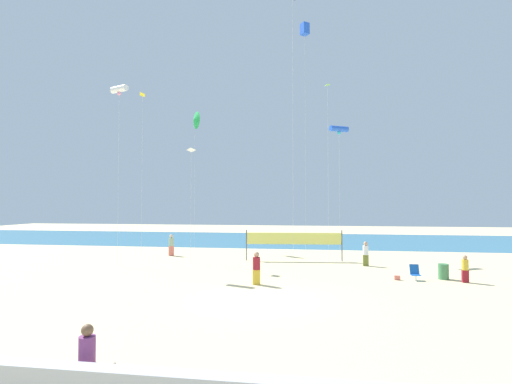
{
  "coord_description": "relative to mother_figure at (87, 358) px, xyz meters",
  "views": [
    {
      "loc": [
        2.51,
        -17.68,
        4.46
      ],
      "look_at": [
        -1.64,
        9.88,
        5.31
      ],
      "focal_mm": 26.78,
      "sensor_mm": 36.0,
      "label": 1
    }
  ],
  "objects": [
    {
      "name": "beachgoer_sage_shirt",
      "position": [
        -6.86,
        23.08,
        0.09
      ],
      "size": [
        0.42,
        0.42,
        1.83
      ],
      "rotation": [
        0.0,
        0.0,
        3.15
      ],
      "color": "#EA7260",
      "rests_on": "ground"
    },
    {
      "name": "kite_green_delta",
      "position": [
        -6.76,
        29.19,
        12.13
      ],
      "size": [
        1.41,
        1.61,
        13.92
      ],
      "color": "silver",
      "rests_on": "ground"
    },
    {
      "name": "beachgoer_maroon_shirt",
      "position": [
        2.1,
        12.65,
        0.08
      ],
      "size": [
        0.41,
        0.41,
        1.8
      ],
      "rotation": [
        0.0,
        0.0,
        5.44
      ],
      "color": "gold",
      "rests_on": "ground"
    },
    {
      "name": "beach_handbag",
      "position": [
        10.05,
        15.13,
        -0.76
      ],
      "size": [
        0.32,
        0.16,
        0.26
      ],
      "primitive_type": "cube",
      "color": "#EA7260",
      "rests_on": "ground"
    },
    {
      "name": "kite_white_diamond",
      "position": [
        -3.74,
        18.87,
        7.47
      ],
      "size": [
        0.63,
        0.64,
        8.64
      ],
      "color": "silver",
      "rests_on": "ground"
    },
    {
      "name": "mother_figure",
      "position": [
        0.0,
        0.0,
        0.0
      ],
      "size": [
        0.38,
        0.38,
        1.66
      ],
      "rotation": [
        0.0,
        0.0,
        -0.3
      ],
      "color": "olive",
      "rests_on": "ground"
    },
    {
      "name": "volleyball_net",
      "position": [
        3.69,
        21.74,
        0.75
      ],
      "size": [
        7.49,
        0.7,
        2.4
      ],
      "color": "#4C4C51",
      "rests_on": "ground"
    },
    {
      "name": "beachgoer_mustard_shirt",
      "position": [
        13.7,
        14.94,
        -0.06
      ],
      "size": [
        0.35,
        0.35,
        1.55
      ],
      "rotation": [
        0.0,
        0.0,
        3.48
      ],
      "color": "maroon",
      "rests_on": "ground"
    },
    {
      "name": "kite_blue_tube",
      "position": [
        7.37,
        24.18,
        9.81
      ],
      "size": [
        1.67,
        1.2,
        10.97
      ],
      "color": "silver",
      "rests_on": "ground"
    },
    {
      "name": "beachgoer_white_shirt",
      "position": [
        8.91,
        20.04,
        0.05
      ],
      "size": [
        0.4,
        0.4,
        1.74
      ],
      "rotation": [
        0.0,
        0.0,
        0.13
      ],
      "color": "olive",
      "rests_on": "ground"
    },
    {
      "name": "kite_yellow_diamond",
      "position": [
        -9.43,
        22.78,
        12.56
      ],
      "size": [
        0.58,
        0.58,
        14.14
      ],
      "color": "silver",
      "rests_on": "ground"
    },
    {
      "name": "toddler_figure",
      "position": [
        0.63,
        0.07,
        -0.46
      ],
      "size": [
        0.18,
        0.18,
        0.79
      ],
      "rotation": [
        0.0,
        0.0,
        0.28
      ],
      "color": "#19727A",
      "rests_on": "ground"
    },
    {
      "name": "kite_lime_diamond",
      "position": [
        6.36,
        22.13,
        12.39
      ],
      "size": [
        0.61,
        0.61,
        14.0
      ],
      "color": "silver",
      "rests_on": "ground"
    },
    {
      "name": "kite_blue_box",
      "position": [
        4.48,
        27.73,
        20.1
      ],
      "size": [
        0.94,
        0.94,
        21.59
      ],
      "color": "silver",
      "rests_on": "ground"
    },
    {
      "name": "folding_beach_chair",
      "position": [
        11.07,
        15.24,
        -0.42
      ],
      "size": [
        0.52,
        0.65,
        0.89
      ],
      "rotation": [
        0.0,
        0.0,
        -0.11
      ],
      "color": "#1959B2",
      "rests_on": "ground"
    },
    {
      "name": "trash_barrel",
      "position": [
        12.8,
        15.74,
        -0.43
      ],
      "size": [
        0.59,
        0.59,
        0.9
      ],
      "primitive_type": "cylinder",
      "color": "#3F7F4C",
      "rests_on": "ground"
    },
    {
      "name": "ground_plane",
      "position": [
        2.71,
        9.39,
        -0.88
      ],
      "size": [
        120.0,
        120.0,
        0.0
      ],
      "primitive_type": "plane",
      "color": "beige"
    },
    {
      "name": "kite_white_tube",
      "position": [
        -8.75,
        17.46,
        11.88
      ],
      "size": [
        1.51,
        0.95,
        13.05
      ],
      "color": "silver",
      "rests_on": "ground"
    },
    {
      "name": "ocean_band",
      "position": [
        2.71,
        39.17,
        -0.88
      ],
      "size": [
        120.0,
        20.0,
        0.01
      ],
      "primitive_type": "cube",
      "color": "teal",
      "rests_on": "ground"
    },
    {
      "name": "kite_black_diamond",
      "position": [
        3.97,
        15.58,
        16.47
      ],
      "size": [
        0.81,
        0.82,
        17.89
      ],
      "color": "silver",
      "rests_on": "ground"
    }
  ]
}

